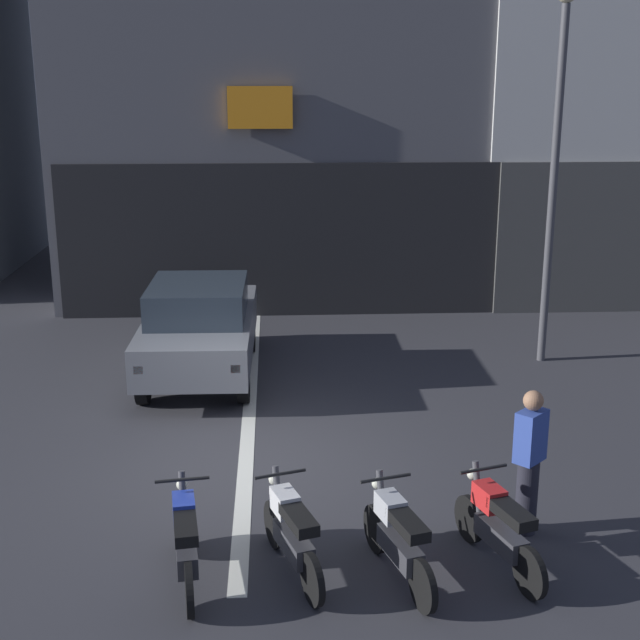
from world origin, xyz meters
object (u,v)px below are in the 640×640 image
at_px(street_lamp, 557,137).
at_px(motorcycle_red_row_right_mid, 498,526).
at_px(motorcycle_white_row_left_mid, 291,532).
at_px(motorcycle_blue_row_leftmost, 186,540).
at_px(motorcycle_silver_row_centre, 398,537).
at_px(car_grey_crossing_near, 200,326).
at_px(person_by_motorcycles, 529,461).

bearing_deg(street_lamp, motorcycle_red_row_right_mid, -110.46).
bearing_deg(motorcycle_white_row_left_mid, motorcycle_blue_row_leftmost, -175.00).
bearing_deg(motorcycle_blue_row_leftmost, motorcycle_silver_row_centre, -1.82).
height_order(car_grey_crossing_near, motorcycle_silver_row_centre, car_grey_crossing_near).
bearing_deg(motorcycle_silver_row_centre, motorcycle_white_row_left_mid, 171.43).
height_order(car_grey_crossing_near, motorcycle_white_row_left_mid, car_grey_crossing_near).
xyz_separation_m(motorcycle_silver_row_centre, motorcycle_red_row_right_mid, (1.06, 0.16, 0.00)).
bearing_deg(car_grey_crossing_near, motorcycle_silver_row_centre, -68.75).
relative_size(motorcycle_blue_row_leftmost, motorcycle_silver_row_centre, 1.02).
bearing_deg(motorcycle_red_row_right_mid, car_grey_crossing_near, 119.75).
distance_m(motorcycle_white_row_left_mid, motorcycle_red_row_right_mid, 2.12).
xyz_separation_m(street_lamp, motorcycle_silver_row_centre, (-3.55, -6.85, -3.46)).
distance_m(street_lamp, motorcycle_red_row_right_mid, 7.93).
xyz_separation_m(car_grey_crossing_near, motorcycle_red_row_right_mid, (3.51, -6.15, -0.43)).
height_order(car_grey_crossing_near, motorcycle_blue_row_leftmost, car_grey_crossing_near).
bearing_deg(street_lamp, car_grey_crossing_near, -174.88).
bearing_deg(motorcycle_silver_row_centre, person_by_motorcycles, 28.72).
bearing_deg(motorcycle_blue_row_leftmost, motorcycle_red_row_right_mid, 1.76).
bearing_deg(motorcycle_silver_row_centre, car_grey_crossing_near, 111.25).
bearing_deg(car_grey_crossing_near, motorcycle_red_row_right_mid, -60.25).
relative_size(car_grey_crossing_near, motorcycle_red_row_right_mid, 2.56).
distance_m(street_lamp, motorcycle_silver_row_centre, 8.46).
height_order(motorcycle_white_row_left_mid, person_by_motorcycles, person_by_motorcycles).
distance_m(street_lamp, person_by_motorcycles, 7.02).
height_order(car_grey_crossing_near, motorcycle_red_row_right_mid, car_grey_crossing_near).
distance_m(motorcycle_silver_row_centre, person_by_motorcycles, 1.82).
relative_size(motorcycle_silver_row_centre, person_by_motorcycles, 0.97).
xyz_separation_m(car_grey_crossing_near, motorcycle_silver_row_centre, (2.45, -6.31, -0.43)).
bearing_deg(motorcycle_silver_row_centre, motorcycle_blue_row_leftmost, 178.18).
relative_size(motorcycle_white_row_left_mid, person_by_motorcycles, 0.96).
xyz_separation_m(car_grey_crossing_near, motorcycle_blue_row_leftmost, (0.34, -6.24, -0.43)).
bearing_deg(motorcycle_red_row_right_mid, motorcycle_blue_row_leftmost, -178.24).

